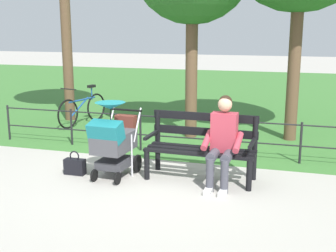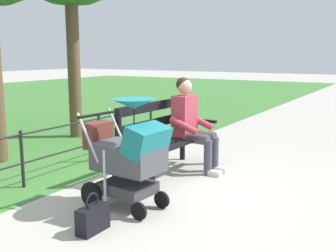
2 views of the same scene
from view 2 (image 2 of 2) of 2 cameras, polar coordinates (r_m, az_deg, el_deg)
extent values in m
plane|color=#ADA89E|center=(4.87, -3.57, -8.86)|extent=(60.00, 60.00, 0.00)
cube|color=black|center=(5.40, -1.08, -1.99)|extent=(1.60, 0.15, 0.04)
cube|color=black|center=(5.30, 0.54, -2.21)|extent=(1.60, 0.15, 0.04)
cube|color=black|center=(5.21, 2.22, -2.44)|extent=(1.60, 0.15, 0.04)
cube|color=black|center=(5.41, -1.97, 0.41)|extent=(1.60, 0.09, 0.12)
cube|color=black|center=(5.38, -1.98, 2.83)|extent=(1.60, 0.09, 0.12)
cylinder|color=black|center=(5.89, 6.08, -3.24)|extent=(0.08, 0.08, 0.45)
cylinder|color=black|center=(6.07, 2.07, -0.39)|extent=(0.08, 0.08, 0.95)
cube|color=black|center=(5.90, 4.42, 0.82)|extent=(0.07, 0.56, 0.04)
cylinder|color=black|center=(4.65, -2.32, -6.87)|extent=(0.08, 0.08, 0.45)
cylinder|color=black|center=(4.86, -6.98, -3.12)|extent=(0.08, 0.08, 0.95)
cube|color=black|center=(4.66, -4.37, -1.70)|extent=(0.07, 0.56, 0.04)
cylinder|color=#42424C|center=(5.57, 4.82, -1.42)|extent=(0.15, 0.40, 0.14)
cylinder|color=#42424C|center=(5.40, 3.83, -1.78)|extent=(0.15, 0.40, 0.14)
cylinder|color=#42424C|center=(5.54, 6.62, -4.02)|extent=(0.11, 0.11, 0.47)
cylinder|color=#42424C|center=(5.37, 5.67, -4.47)|extent=(0.11, 0.11, 0.47)
cube|color=silver|center=(5.56, 7.32, -6.12)|extent=(0.11, 0.22, 0.07)
cube|color=silver|center=(5.38, 6.40, -6.64)|extent=(0.11, 0.22, 0.07)
cube|color=#B23847|center=(5.54, 2.37, 1.49)|extent=(0.37, 0.23, 0.56)
cylinder|color=#B23847|center=(5.69, 4.52, 0.67)|extent=(0.10, 0.43, 0.23)
cylinder|color=#B23847|center=(5.31, 2.28, 0.01)|extent=(0.10, 0.43, 0.23)
sphere|color=tan|center=(5.50, 2.40, 5.61)|extent=(0.20, 0.20, 0.20)
sphere|color=black|center=(5.51, 2.13, 5.93)|extent=(0.19, 0.19, 0.19)
cylinder|color=black|center=(4.62, -6.72, -8.12)|extent=(0.05, 0.28, 0.28)
cylinder|color=black|center=(4.31, -10.82, -9.62)|extent=(0.05, 0.28, 0.28)
cylinder|color=black|center=(4.26, -0.90, -10.41)|extent=(0.04, 0.18, 0.18)
cylinder|color=black|center=(3.98, -4.17, -11.96)|extent=(0.04, 0.18, 0.18)
cube|color=#38383D|center=(4.25, -5.75, -8.64)|extent=(0.45, 0.55, 0.12)
cylinder|color=silver|center=(4.44, -4.82, -6.35)|extent=(0.03, 0.03, 0.65)
cylinder|color=silver|center=(4.12, -8.94, -7.79)|extent=(0.03, 0.03, 0.65)
cube|color=#47474C|center=(4.14, -5.61, -4.37)|extent=(0.51, 0.71, 0.28)
cube|color=#19727A|center=(3.95, -3.01, -2.07)|extent=(0.50, 0.34, 0.33)
cylinder|color=black|center=(4.35, -10.12, 1.61)|extent=(0.52, 0.07, 0.03)
cylinder|color=silver|center=(4.48, -7.07, -0.65)|extent=(0.05, 0.30, 0.49)
cylinder|color=silver|center=(4.16, -11.29, -1.62)|extent=(0.05, 0.30, 0.49)
cone|color=#19727A|center=(3.99, -4.87, 3.13)|extent=(0.47, 0.47, 0.10)
cylinder|color=black|center=(4.01, -4.84, 0.58)|extent=(0.01, 0.01, 0.30)
cube|color=brown|center=(4.38, -9.85, -1.26)|extent=(0.33, 0.18, 0.28)
cube|color=black|center=(3.78, -10.61, -12.84)|extent=(0.32, 0.14, 0.24)
torus|color=black|center=(3.72, -10.70, -10.43)|extent=(0.16, 0.02, 0.16)
cylinder|color=black|center=(8.34, 2.83, 1.62)|extent=(0.04, 0.04, 0.70)
cylinder|color=black|center=(7.15, -2.45, 0.20)|extent=(0.04, 0.04, 0.70)
cylinder|color=black|center=(6.06, -9.72, -1.76)|extent=(0.04, 0.04, 0.70)
cylinder|color=black|center=(5.11, -19.96, -4.46)|extent=(0.04, 0.04, 0.70)
cylinder|color=black|center=(5.50, -14.54, 0.04)|extent=(6.98, 0.02, 0.02)
cylinder|color=black|center=(5.57, -14.38, -3.51)|extent=(6.98, 0.02, 0.02)
cylinder|color=brown|center=(7.90, -13.22, 8.90)|extent=(0.24, 0.24, 2.90)
camera|label=1|loc=(6.73, 62.60, 10.03)|focal=46.93mm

